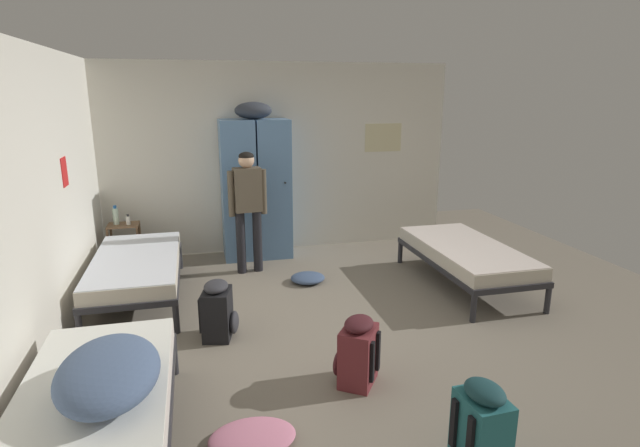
# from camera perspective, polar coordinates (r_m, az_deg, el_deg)

# --- Properties ---
(ground_plane) EXTENTS (8.24, 8.24, 0.00)m
(ground_plane) POSITION_cam_1_polar(r_m,az_deg,el_deg) (5.05, 0.72, -11.21)
(ground_plane) COLOR gray
(room_backdrop) EXTENTS (4.88, 5.21, 2.59)m
(room_backdrop) POSITION_cam_1_polar(r_m,az_deg,el_deg) (5.74, -14.62, 5.06)
(room_backdrop) COLOR silver
(room_backdrop) RESTS_ON ground_plane
(locker_bank) EXTENTS (0.90, 0.55, 2.07)m
(locker_bank) POSITION_cam_1_polar(r_m,az_deg,el_deg) (6.85, -7.23, 4.17)
(locker_bank) COLOR #5B84B2
(locker_bank) RESTS_ON ground_plane
(shelf_unit) EXTENTS (0.38, 0.30, 0.57)m
(shelf_unit) POSITION_cam_1_polar(r_m,az_deg,el_deg) (6.94, -21.08, -1.87)
(shelf_unit) COLOR brown
(shelf_unit) RESTS_ON ground_plane
(bed_right) EXTENTS (0.90, 1.90, 0.49)m
(bed_right) POSITION_cam_1_polar(r_m,az_deg,el_deg) (6.11, 16.07, -3.28)
(bed_right) COLOR #28282D
(bed_right) RESTS_ON ground_plane
(bed_left_rear) EXTENTS (0.90, 1.90, 0.49)m
(bed_left_rear) POSITION_cam_1_polar(r_m,az_deg,el_deg) (5.81, -19.94, -4.54)
(bed_left_rear) COLOR #28282D
(bed_left_rear) RESTS_ON ground_plane
(bed_left_front) EXTENTS (0.90, 1.90, 0.49)m
(bed_left_front) POSITION_cam_1_polar(r_m,az_deg,el_deg) (3.49, -24.07, -18.25)
(bed_left_front) COLOR #28282D
(bed_left_front) RESTS_ON ground_plane
(bedding_heap) EXTENTS (0.58, 0.84, 0.28)m
(bedding_heap) POSITION_cam_1_polar(r_m,az_deg,el_deg) (3.29, -22.67, -15.23)
(bedding_heap) COLOR slate
(bedding_heap) RESTS_ON bed_left_front
(person_traveler) EXTENTS (0.47, 0.23, 1.51)m
(person_traveler) POSITION_cam_1_polar(r_m,az_deg,el_deg) (6.24, -8.12, 2.52)
(person_traveler) COLOR black
(person_traveler) RESTS_ON ground_plane
(water_bottle) EXTENTS (0.07, 0.07, 0.24)m
(water_bottle) POSITION_cam_1_polar(r_m,az_deg,el_deg) (6.89, -21.97, 0.81)
(water_bottle) COLOR silver
(water_bottle) RESTS_ON shelf_unit
(lotion_bottle) EXTENTS (0.05, 0.05, 0.13)m
(lotion_bottle) POSITION_cam_1_polar(r_m,az_deg,el_deg) (6.83, -20.75, 0.35)
(lotion_bottle) COLOR white
(lotion_bottle) RESTS_ON shelf_unit
(backpack_teal) EXTENTS (0.35, 0.33, 0.55)m
(backpack_teal) POSITION_cam_1_polar(r_m,az_deg,el_deg) (3.41, 17.84, -20.91)
(backpack_teal) COLOR #23666B
(backpack_teal) RESTS_ON ground_plane
(backpack_black) EXTENTS (0.38, 0.37, 0.55)m
(backpack_black) POSITION_cam_1_polar(r_m,az_deg,el_deg) (4.79, -11.34, -9.61)
(backpack_black) COLOR black
(backpack_black) RESTS_ON ground_plane
(backpack_maroon) EXTENTS (0.41, 0.41, 0.55)m
(backpack_maroon) POSITION_cam_1_polar(r_m,az_deg,el_deg) (4.03, 4.18, -14.22)
(backpack_maroon) COLOR maroon
(backpack_maroon) RESTS_ON ground_plane
(clothes_pile_pink) EXTENTS (0.57, 0.41, 0.08)m
(clothes_pile_pink) POSITION_cam_1_polar(r_m,az_deg,el_deg) (3.58, -7.61, -22.73)
(clothes_pile_pink) COLOR pink
(clothes_pile_pink) RESTS_ON ground_plane
(clothes_pile_denim) EXTENTS (0.41, 0.37, 0.11)m
(clothes_pile_denim) POSITION_cam_1_polar(r_m,az_deg,el_deg) (6.06, -1.39, -6.13)
(clothes_pile_denim) COLOR #42567A
(clothes_pile_denim) RESTS_ON ground_plane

